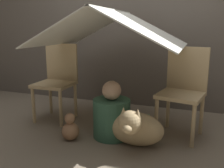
{
  "coord_description": "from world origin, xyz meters",
  "views": [
    {
      "loc": [
        0.83,
        -2.25,
        1.04
      ],
      "look_at": [
        0.0,
        0.11,
        0.47
      ],
      "focal_mm": 40.0,
      "sensor_mm": 36.0,
      "label": 1
    }
  ],
  "objects": [
    {
      "name": "floor_cushion",
      "position": [
        0.19,
        0.23,
        0.05
      ],
      "size": [
        0.33,
        0.26,
        0.1
      ],
      "color": "#7FB27F",
      "rests_on": "ground_plane"
    },
    {
      "name": "person_front",
      "position": [
        0.07,
        -0.11,
        0.22
      ],
      "size": [
        0.36,
        0.36,
        0.55
      ],
      "color": "#38664C",
      "rests_on": "ground_plane"
    },
    {
      "name": "dog",
      "position": [
        0.34,
        -0.26,
        0.19
      ],
      "size": [
        0.5,
        0.43,
        0.41
      ],
      "color": "tan",
      "rests_on": "ground_plane"
    },
    {
      "name": "sheet_canopy",
      "position": [
        0.0,
        0.11,
        1.04
      ],
      "size": [
        1.38,
        1.15,
        0.36
      ],
      "color": "silver"
    },
    {
      "name": "plush_toy",
      "position": [
        -0.27,
        -0.31,
        0.11
      ],
      "size": [
        0.17,
        0.17,
        0.26
      ],
      "color": "tan",
      "rests_on": "ground_plane"
    },
    {
      "name": "chair_right",
      "position": [
        0.7,
        0.18,
        0.47
      ],
      "size": [
        0.47,
        0.47,
        0.86
      ],
      "rotation": [
        0.0,
        0.0,
        -0.2
      ],
      "color": "#D1B27F",
      "rests_on": "ground_plane"
    },
    {
      "name": "ground_plane",
      "position": [
        0.0,
        0.0,
        0.0
      ],
      "size": [
        8.8,
        8.8,
        0.0
      ],
      "primitive_type": "plane",
      "color": "gray"
    },
    {
      "name": "wall_back",
      "position": [
        0.0,
        0.98,
        1.25
      ],
      "size": [
        7.0,
        0.05,
        2.5
      ],
      "color": "#6B6056",
      "rests_on": "ground_plane"
    },
    {
      "name": "chair_left",
      "position": [
        -0.69,
        0.18,
        0.47
      ],
      "size": [
        0.4,
        0.4,
        0.86
      ],
      "rotation": [
        0.0,
        0.0,
        0.01
      ],
      "color": "#D1B27F",
      "rests_on": "ground_plane"
    }
  ]
}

